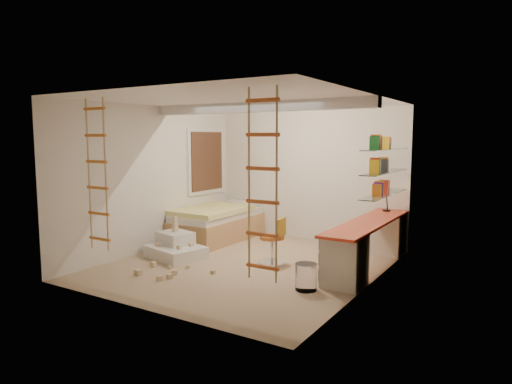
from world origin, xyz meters
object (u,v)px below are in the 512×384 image
Objects in this scene: desk at (368,243)px; play_platform at (176,248)px; bed at (217,223)px; swivel_chair at (273,247)px.

play_platform is at bearing -160.06° from desk.
desk is 2.62× the size of play_platform.
bed is 1.48m from play_platform.
bed is at bearing 97.45° from play_platform.
desk is at bearing 24.01° from swivel_chair.
desk is at bearing -6.49° from bed.
swivel_chair is at bearing 16.39° from play_platform.
play_platform is (-3.01, -1.09, -0.24)m from desk.
desk reaches higher than bed.
bed is at bearing 152.13° from swivel_chair.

